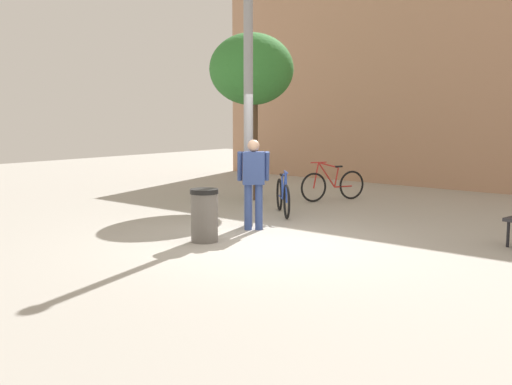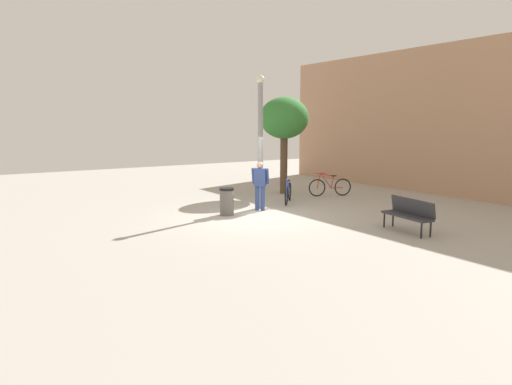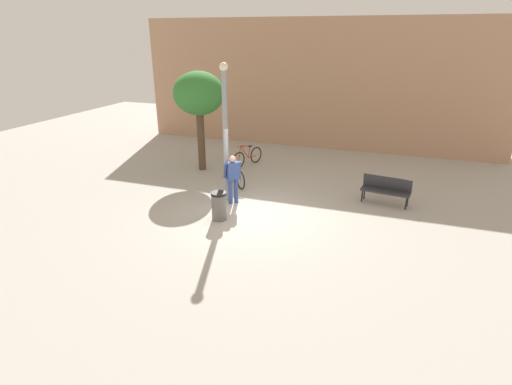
% 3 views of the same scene
% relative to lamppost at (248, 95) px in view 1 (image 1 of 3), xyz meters
% --- Properties ---
extents(ground_plane, '(36.00, 36.00, 0.00)m').
position_rel_lamppost_xyz_m(ground_plane, '(1.26, -0.96, -2.48)').
color(ground_plane, '#A8A399').
extents(building_facade, '(17.82, 2.00, 6.13)m').
position_rel_lamppost_xyz_m(building_facade, '(1.26, 8.83, 0.58)').
color(building_facade, tan).
rests_on(building_facade, ground_plane).
extents(lamppost, '(0.28, 0.28, 4.57)m').
position_rel_lamppost_xyz_m(lamppost, '(0.00, 0.00, 0.00)').
color(lamppost, gray).
rests_on(lamppost, ground_plane).
extents(person_by_lamppost, '(0.58, 0.57, 1.67)m').
position_rel_lamppost_xyz_m(person_by_lamppost, '(0.32, -0.23, -1.51)').
color(person_by_lamppost, '#334784').
rests_on(person_by_lamppost, ground_plane).
extents(plaza_tree, '(2.03, 2.03, 4.04)m').
position_rel_lamppost_xyz_m(plaza_tree, '(-2.32, 2.74, 0.64)').
color(plaza_tree, brown).
rests_on(plaza_tree, ground_plane).
extents(bicycle_red, '(0.75, 1.69, 0.97)m').
position_rel_lamppost_xyz_m(bicycle_red, '(-0.70, 3.89, -2.10)').
color(bicycle_red, black).
rests_on(bicycle_red, ground_plane).
extents(bicycle_blue, '(1.35, 1.28, 0.97)m').
position_rel_lamppost_xyz_m(bicycle_blue, '(-0.32, 1.46, -2.10)').
color(bicycle_blue, black).
rests_on(bicycle_blue, ground_plane).
extents(trash_bin, '(0.48, 0.48, 0.90)m').
position_rel_lamppost_xyz_m(trash_bin, '(0.41, -1.59, -2.03)').
color(trash_bin, '#66605B').
rests_on(trash_bin, ground_plane).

